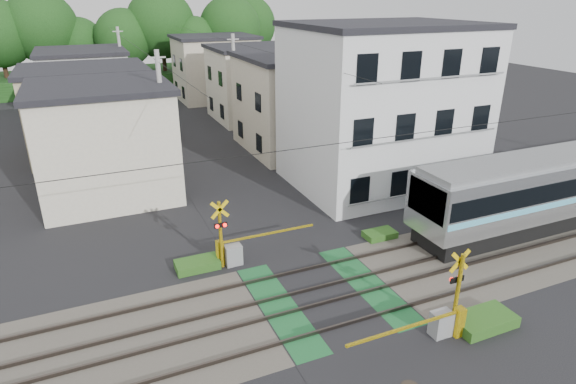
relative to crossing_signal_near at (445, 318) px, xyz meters
name	(u,v)px	position (x,y,z in m)	size (l,w,h in m)	color
ground	(325,295)	(-2.59, 3.65, -0.71)	(120.00, 120.00, 0.00)	black
track_bed	(325,295)	(-2.59, 3.65, -0.67)	(120.00, 120.00, 0.14)	#47423A
crossing_signal_near	(445,318)	(0.00, 0.00, 0.00)	(4.74, 0.65, 3.09)	yellow
crossing_signal_far	(231,249)	(-5.17, 7.31, 0.00)	(4.74, 0.65, 3.09)	yellow
apartment_block	(381,107)	(5.91, 13.15, 3.94)	(10.20, 8.36, 9.30)	white
houses_row	(181,93)	(-2.33, 29.57, 2.53)	(22.07, 31.35, 6.80)	beige
tree_hill	(140,41)	(-2.36, 52.22, 4.80)	(40.00, 12.83, 11.43)	#1C4517
catenary	(460,183)	(3.41, 3.69, 2.98)	(60.00, 5.04, 7.00)	#2D2D33
utility_poles	(171,89)	(-3.64, 26.66, 3.37)	(7.90, 42.00, 8.00)	#A5A5A0
pedestrian	(178,126)	(-3.08, 28.43, 0.10)	(0.59, 0.39, 1.62)	black
weed_patches	(366,282)	(-0.83, 3.56, -0.53)	(10.25, 8.80, 0.40)	#2D5E1E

